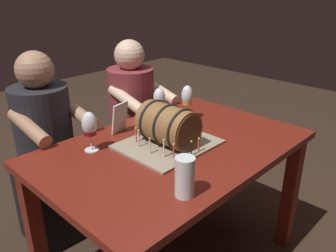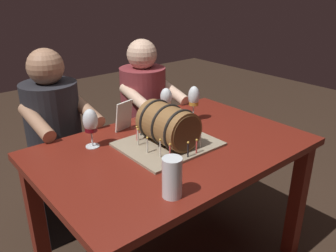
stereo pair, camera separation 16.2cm
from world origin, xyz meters
name	(u,v)px [view 1 (the left image)]	position (x,y,z in m)	size (l,w,h in m)	color
dining_table	(174,166)	(0.00, 0.00, 0.62)	(1.28, 0.85, 0.73)	maroon
barrel_cake	(168,128)	(-0.02, 0.02, 0.82)	(0.44, 0.37, 0.21)	gray
wine_glass_amber	(187,97)	(0.30, 0.18, 0.86)	(0.07, 0.07, 0.20)	white
wine_glass_white	(159,98)	(0.20, 0.30, 0.85)	(0.07, 0.07, 0.18)	white
wine_glass_red	(90,126)	(-0.31, 0.24, 0.86)	(0.07, 0.07, 0.19)	white
beer_pint	(185,178)	(-0.28, -0.32, 0.81)	(0.07, 0.07, 0.16)	white
menu_card	(120,118)	(-0.08, 0.31, 0.81)	(0.11, 0.01, 0.16)	silver
person_seated_left	(49,161)	(-0.32, 0.68, 0.51)	(0.36, 0.46, 1.14)	black
person_seated_right	(133,131)	(0.32, 0.68, 0.50)	(0.36, 0.46, 1.13)	#4C1B1E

